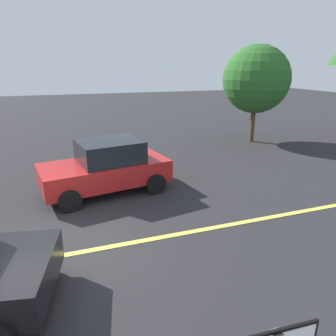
% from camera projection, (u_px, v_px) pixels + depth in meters
% --- Properties ---
extents(ground_plane, '(80.00, 80.00, 0.00)m').
position_uv_depth(ground_plane, '(55.00, 257.00, 6.57)').
color(ground_plane, '#262628').
extents(lane_marking_centre, '(28.00, 0.16, 0.01)m').
position_uv_depth(lane_marking_centre, '(185.00, 233.00, 7.51)').
color(lane_marking_centre, '#E0D14C').
extents(car_red_mid_road, '(4.16, 2.58, 1.66)m').
position_uv_depth(car_red_mid_road, '(106.00, 167.00, 9.77)').
color(car_red_mid_road, red).
rests_on(car_red_mid_road, ground_plane).
extents(tree_left_verge, '(3.37, 3.37, 4.89)m').
position_uv_depth(tree_left_verge, '(256.00, 79.00, 15.54)').
color(tree_left_verge, '#513823').
rests_on(tree_left_verge, ground_plane).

